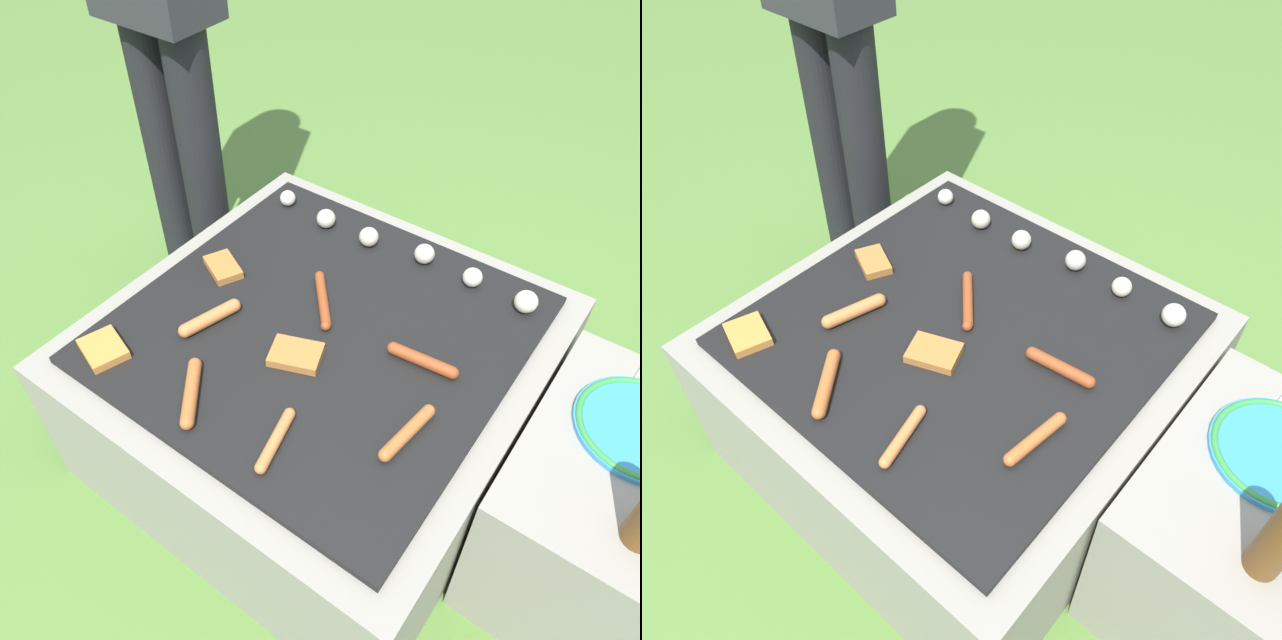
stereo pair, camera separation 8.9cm
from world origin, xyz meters
The scene contains 14 objects.
ground_plane centered at (0.00, 0.00, 0.00)m, with size 14.00×14.00×0.00m, color #567F38.
grill centered at (0.00, 0.00, 0.22)m, with size 0.95×0.95×0.44m.
side_ledge centered at (0.67, 0.07, 0.22)m, with size 0.36×0.53×0.44m.
sausage_back_center centered at (0.31, -0.14, 0.46)m, with size 0.04×0.16×0.03m.
sausage_back_right centered at (0.24, 0.04, 0.46)m, with size 0.16×0.04×0.03m.
sausage_back_left centered at (-0.21, -0.14, 0.46)m, with size 0.07×0.16×0.03m.
sausage_front_left centered at (0.11, -0.30, 0.46)m, with size 0.06×0.15×0.02m.
sausage_mid_right centered at (-0.04, 0.06, 0.46)m, with size 0.13×0.15×0.02m.
sausage_front_center centered at (-0.09, -0.31, 0.46)m, with size 0.12×0.15×0.03m.
bread_slice_left centered at (-0.31, 0.02, 0.45)m, with size 0.12×0.10×0.02m.
bread_slice_center centered at (-0.33, -0.34, 0.45)m, with size 0.12×0.11×0.02m.
bread_slice_right centered at (0.01, -0.11, 0.45)m, with size 0.13×0.11×0.02m.
mushroom_row centered at (0.03, 0.32, 0.47)m, with size 0.75×0.07×0.05m.
fork_utensil centered at (0.62, 0.27, 0.45)m, with size 0.03×0.17×0.01m.
Camera 1 is at (0.57, -0.79, 1.46)m, focal length 35.00 mm.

